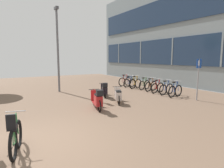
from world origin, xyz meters
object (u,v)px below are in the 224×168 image
Objects in this scene: parking_sign at (198,75)px; bicycle_rack_07 at (125,81)px; bicycle_rack_06 at (130,83)px; scooter_near at (118,96)px; bicycle_rack_03 at (151,86)px; bicycle_rack_05 at (135,84)px; bicycle_rack_00 at (175,91)px; bicycle_rack_04 at (144,85)px; scooter_mid at (97,100)px; scooter_far at (104,90)px; lamp_post at (58,46)px; bicycle_rack_02 at (157,88)px; bicycle_foreground at (14,138)px; bicycle_rack_01 at (166,89)px.

bicycle_rack_07 is at bearing 91.82° from parking_sign.
bicycle_rack_06 is 0.83× the size of scooter_near.
scooter_near is at bearing -131.79° from bicycle_rack_06.
bicycle_rack_05 is at bearing 97.97° from bicycle_rack_03.
bicycle_rack_00 is 0.89× the size of scooter_near.
bicycle_rack_03 is at bearing -93.32° from bicycle_rack_04.
bicycle_rack_00 is 1.00× the size of bicycle_rack_07.
bicycle_rack_04 is at bearing 30.59° from scooter_mid.
bicycle_rack_00 is 1.02× the size of bicycle_rack_03.
bicycle_rack_03 reaches higher than scooter_far.
bicycle_rack_04 is at bearing -21.21° from lamp_post.
parking_sign reaches higher than scooter_near.
bicycle_rack_00 is 1.00× the size of bicycle_rack_05.
bicycle_rack_00 is 0.24× the size of lamp_post.
scooter_far is at bearing -146.13° from bicycle_rack_06.
bicycle_rack_02 is 1.00× the size of bicycle_rack_04.
bicycle_rack_06 is at bearing 90.97° from bicycle_rack_00.
bicycle_rack_07 is 0.89× the size of scooter_near.
bicycle_rack_03 is at bearing -27.71° from lamp_post.
scooter_mid is at bearing -177.89° from bicycle_rack_00.
scooter_far is at bearing -166.97° from bicycle_rack_04.
bicycle_foreground reaches higher than bicycle_rack_03.
bicycle_rack_03 is 1.04× the size of bicycle_rack_06.
bicycle_rack_07 reaches higher than scooter_far.
lamp_post is at bearing 92.47° from scooter_mid.
bicycle_rack_04 is at bearing 13.03° from scooter_far.
bicycle_rack_03 is 3.89m from scooter_far.
bicycle_rack_02 is 1.56m from bicycle_rack_04.
bicycle_rack_05 is 6.41m from lamp_post.
bicycle_rack_04 is 6.49m from scooter_mid.
bicycle_rack_02 is 0.75× the size of scooter_mid.
bicycle_rack_03 is at bearing 87.03° from bicycle_rack_01.
lamp_post reaches higher than scooter_far.
scooter_near is at bearing -127.71° from bicycle_rack_07.
scooter_mid reaches higher than bicycle_rack_00.
parking_sign reaches higher than bicycle_rack_06.
bicycle_rack_06 is 0.23× the size of lamp_post.
bicycle_foreground is 11.66m from bicycle_rack_06.
bicycle_rack_02 is 4.09m from scooter_near.
bicycle_rack_06 is at bearing 95.30° from bicycle_rack_03.
bicycle_rack_01 is 1.55m from bicycle_rack_03.
bicycle_rack_04 is at bearing 86.64° from bicycle_rack_00.
lamp_post reaches higher than scooter_mid.
parking_sign is at bearing 9.29° from bicycle_foreground.
bicycle_rack_07 is at bearing 0.68° from lamp_post.
bicycle_foreground reaches higher than bicycle_rack_04.
bicycle_rack_05 is at bearing 93.30° from parking_sign.
bicycle_rack_04 is 1.01× the size of bicycle_rack_06.
scooter_far is at bearing -59.09° from lamp_post.
bicycle_rack_01 is at bearing -38.83° from lamp_post.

